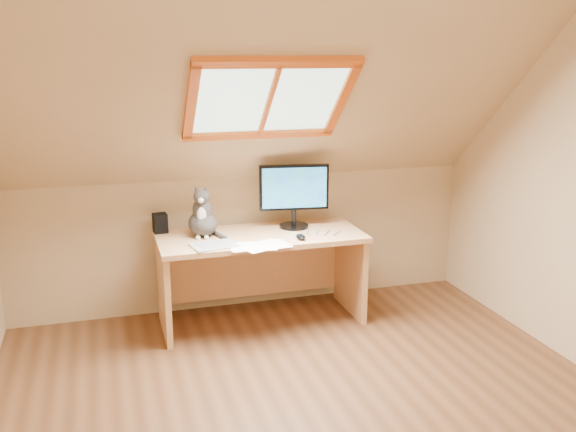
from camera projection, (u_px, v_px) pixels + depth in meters
name	position (u px, v px, depth m)	size (l,w,h in m)	color
ground	(322.00, 423.00, 3.40)	(3.50, 3.50, 0.00)	brown
room_shell	(332.00, 158.00, 2.95)	(3.52, 3.52, 2.41)	tan
desk	(259.00, 260.00, 4.63)	(1.44, 0.63, 0.66)	tan
monitor	(294.00, 192.00, 4.63)	(0.50, 0.21, 0.47)	black
cat	(202.00, 218.00, 4.45)	(0.25, 0.28, 0.37)	#413C39
desk_speaker	(160.00, 223.00, 4.55)	(0.10, 0.10, 0.14)	black
graphics_tablet	(214.00, 245.00, 4.24)	(0.29, 0.20, 0.01)	#B2B2B7
mouse	(301.00, 237.00, 4.40)	(0.06, 0.11, 0.03)	black
papers	(265.00, 244.00, 4.27)	(0.35, 0.30, 0.01)	white
cables	(310.00, 234.00, 4.50)	(0.51, 0.26, 0.01)	silver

